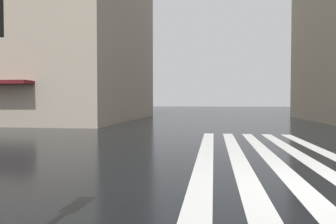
# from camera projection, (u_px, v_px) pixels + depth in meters

# --- Properties ---
(ground_plane) EXTENTS (220.00, 220.00, 0.00)m
(ground_plane) POSITION_uv_depth(u_px,v_px,m) (319.00, 189.00, 6.11)
(ground_plane) COLOR black
(zebra_crossing) EXTENTS (13.00, 4.50, 0.01)m
(zebra_crossing) POSITION_uv_depth(u_px,v_px,m) (267.00, 154.00, 10.11)
(zebra_crossing) COLOR silver
(zebra_crossing) RESTS_ON ground_plane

